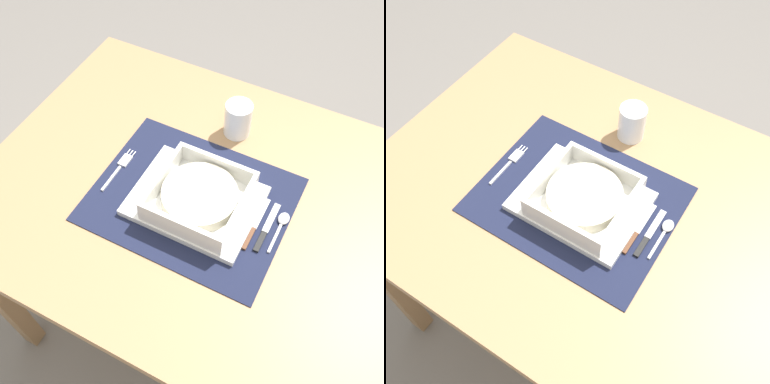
# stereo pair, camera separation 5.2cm
# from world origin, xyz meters

# --- Properties ---
(ground_plane) EXTENTS (6.00, 6.00, 0.00)m
(ground_plane) POSITION_xyz_m (0.00, 0.00, 0.00)
(ground_plane) COLOR slate
(dining_table) EXTENTS (0.98, 0.78, 0.72)m
(dining_table) POSITION_xyz_m (0.00, 0.00, 0.62)
(dining_table) COLOR #A37A51
(dining_table) RESTS_ON ground
(placemat) EXTENTS (0.43, 0.34, 0.00)m
(placemat) POSITION_xyz_m (0.00, -0.03, 0.72)
(placemat) COLOR #191E38
(placemat) RESTS_ON dining_table
(serving_plate) EXTENTS (0.27, 0.21, 0.02)m
(serving_plate) POSITION_xyz_m (0.01, -0.03, 0.73)
(serving_plate) COLOR white
(serving_plate) RESTS_ON placemat
(porridge_bowl) EXTENTS (0.19, 0.19, 0.06)m
(porridge_bowl) POSITION_xyz_m (0.03, -0.04, 0.76)
(porridge_bowl) COLOR white
(porridge_bowl) RESTS_ON serving_plate
(fork) EXTENTS (0.02, 0.13, 0.00)m
(fork) POSITION_xyz_m (-0.19, -0.02, 0.73)
(fork) COLOR silver
(fork) RESTS_ON placemat
(spoon) EXTENTS (0.02, 0.11, 0.01)m
(spoon) POSITION_xyz_m (0.20, 0.01, 0.73)
(spoon) COLOR silver
(spoon) RESTS_ON placemat
(butter_knife) EXTENTS (0.01, 0.13, 0.01)m
(butter_knife) POSITION_xyz_m (0.18, -0.03, 0.73)
(butter_knife) COLOR black
(butter_knife) RESTS_ON placemat
(bread_knife) EXTENTS (0.01, 0.14, 0.01)m
(bread_knife) POSITION_xyz_m (0.15, -0.03, 0.73)
(bread_knife) COLOR #59331E
(bread_knife) RESTS_ON placemat
(drinking_glass) EXTENTS (0.07, 0.07, 0.09)m
(drinking_glass) POSITION_xyz_m (0.01, 0.21, 0.76)
(drinking_glass) COLOR white
(drinking_glass) RESTS_ON dining_table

